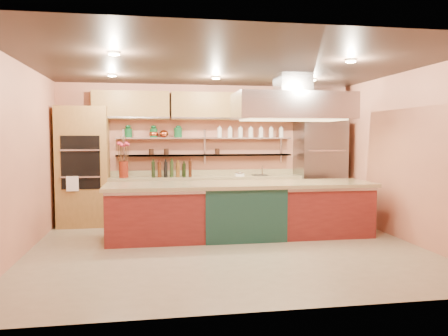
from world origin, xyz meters
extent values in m
cube|color=gray|center=(0.00, 0.00, -0.01)|extent=(6.00, 5.00, 0.02)
cube|color=black|center=(0.00, 0.00, 2.80)|extent=(6.00, 5.00, 0.02)
cube|color=tan|center=(0.00, 2.50, 1.40)|extent=(6.00, 0.04, 2.80)
cube|color=tan|center=(0.00, -2.50, 1.40)|extent=(6.00, 0.04, 2.80)
cube|color=tan|center=(-3.00, 0.00, 1.40)|extent=(0.04, 5.00, 2.80)
cube|color=tan|center=(3.00, 0.00, 1.40)|extent=(0.04, 5.00, 2.80)
cube|color=olive|center=(-2.45, 2.18, 1.15)|extent=(0.95, 0.64, 2.30)
cube|color=slate|center=(2.35, 2.14, 1.05)|extent=(0.95, 0.72, 2.10)
cube|color=tan|center=(-0.05, 2.20, 0.47)|extent=(3.84, 0.64, 0.93)
cube|color=#B1B3B9|center=(-0.05, 2.37, 1.35)|extent=(3.60, 0.26, 0.03)
cube|color=#B1B3B9|center=(-0.05, 2.37, 1.70)|extent=(3.60, 0.26, 0.03)
cube|color=olive|center=(0.00, 2.32, 2.35)|extent=(4.60, 0.36, 0.55)
cube|color=#B1B3B9|center=(1.26, 0.72, 2.25)|extent=(2.00, 1.00, 0.45)
cube|color=#FFE5A5|center=(0.00, 0.20, 2.77)|extent=(4.00, 2.80, 0.02)
cube|color=maroon|center=(0.36, 0.72, 0.47)|extent=(4.49, 0.99, 0.94)
cylinder|color=#631B0E|center=(-1.69, 2.15, 1.09)|extent=(0.23, 0.23, 0.32)
cube|color=black|center=(-0.75, 2.15, 1.07)|extent=(0.87, 0.32, 0.27)
cube|color=white|center=(0.63, 2.15, 0.98)|extent=(0.18, 0.14, 0.10)
cylinder|color=silver|center=(1.13, 2.25, 1.03)|extent=(0.03, 0.03, 0.20)
ellipsoid|color=#C0512C|center=(-0.89, 2.37, 1.79)|extent=(0.21, 0.21, 0.15)
cylinder|color=#0F4622|center=(-0.61, 2.37, 1.81)|extent=(0.19, 0.19, 0.20)
camera|label=1|loc=(-1.14, -6.57, 1.71)|focal=35.00mm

